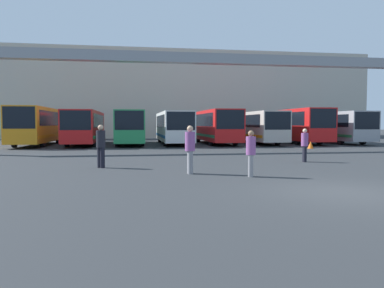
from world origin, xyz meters
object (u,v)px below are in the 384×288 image
(bus_slot_0, at_px, (38,124))
(bus_slot_6, at_px, (293,124))
(pedestrian_near_right, at_px, (305,144))
(bus_slot_2, at_px, (130,126))
(pedestrian_near_left, at_px, (251,152))
(pedestrian_mid_right, at_px, (101,145))
(bus_slot_4, at_px, (215,125))
(bus_slot_7, at_px, (335,125))
(bus_slot_5, at_px, (254,125))
(pedestrian_near_center, at_px, (190,148))
(bus_slot_3, at_px, (173,126))
(traffic_cone, at_px, (311,145))
(bus_slot_1, at_px, (85,126))

(bus_slot_0, distance_m, bus_slot_6, 24.17)
(bus_slot_6, xyz_separation_m, pedestrian_near_right, (-7.35, -17.85, -1.01))
(bus_slot_2, xyz_separation_m, pedestrian_near_left, (4.45, -22.07, -0.86))
(bus_slot_2, relative_size, pedestrian_mid_right, 6.10)
(bus_slot_2, relative_size, pedestrian_near_left, 6.80)
(bus_slot_0, height_order, bus_slot_4, bus_slot_0)
(bus_slot_6, distance_m, pedestrian_mid_right, 25.53)
(bus_slot_4, xyz_separation_m, pedestrian_mid_right, (-9.17, -18.37, -0.82))
(bus_slot_4, xyz_separation_m, bus_slot_7, (12.08, -0.50, -0.05))
(pedestrian_mid_right, relative_size, pedestrian_near_right, 1.12)
(bus_slot_5, xyz_separation_m, bus_slot_7, (8.05, -0.92, 0.02))
(pedestrian_near_center, relative_size, pedestrian_mid_right, 0.99)
(bus_slot_3, height_order, bus_slot_7, bus_slot_7)
(pedestrian_near_right, bearing_deg, pedestrian_near_left, 150.63)
(bus_slot_2, bearing_deg, bus_slot_4, -0.28)
(bus_slot_4, relative_size, pedestrian_near_center, 6.13)
(bus_slot_6, height_order, pedestrian_near_left, bus_slot_6)
(bus_slot_5, bearing_deg, pedestrian_mid_right, -125.09)
(bus_slot_4, height_order, pedestrian_near_right, bus_slot_4)
(bus_slot_2, height_order, pedestrian_near_left, bus_slot_2)
(bus_slot_4, distance_m, pedestrian_near_left, 22.34)
(traffic_cone, bearing_deg, bus_slot_0, 160.15)
(bus_slot_5, bearing_deg, pedestrian_near_center, -114.41)
(bus_slot_0, relative_size, bus_slot_2, 0.98)
(bus_slot_3, bearing_deg, pedestrian_near_right, -74.85)
(traffic_cone, bearing_deg, bus_slot_3, 140.69)
(bus_slot_2, bearing_deg, bus_slot_6, 1.47)
(bus_slot_4, xyz_separation_m, pedestrian_near_center, (-5.65, -20.90, -0.83))
(bus_slot_4, distance_m, traffic_cone, 9.94)
(bus_slot_2, bearing_deg, pedestrian_near_center, -83.44)
(pedestrian_near_right, bearing_deg, bus_slot_3, 28.70)
(bus_slot_5, distance_m, bus_slot_7, 8.11)
(bus_slot_0, height_order, pedestrian_near_center, bus_slot_0)
(bus_slot_1, height_order, pedestrian_near_center, bus_slot_1)
(bus_slot_5, bearing_deg, bus_slot_2, -178.20)
(pedestrian_near_center, bearing_deg, traffic_cone, 139.39)
(bus_slot_1, height_order, pedestrian_near_left, bus_slot_1)
(bus_slot_0, distance_m, pedestrian_near_center, 23.34)
(bus_slot_5, height_order, pedestrian_near_left, bus_slot_5)
(bus_slot_7, bearing_deg, pedestrian_near_center, -131.00)
(bus_slot_2, distance_m, bus_slot_7, 20.14)
(bus_slot_0, bearing_deg, traffic_cone, -19.85)
(pedestrian_near_center, relative_size, pedestrian_near_left, 1.10)
(bus_slot_5, relative_size, traffic_cone, 21.46)
(bus_slot_4, relative_size, pedestrian_near_left, 6.75)
(traffic_cone, bearing_deg, bus_slot_4, 125.93)
(bus_slot_6, height_order, bus_slot_7, bus_slot_6)
(bus_slot_5, distance_m, pedestrian_mid_right, 22.98)
(bus_slot_6, distance_m, traffic_cone, 8.86)
(bus_slot_0, relative_size, bus_slot_5, 0.92)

